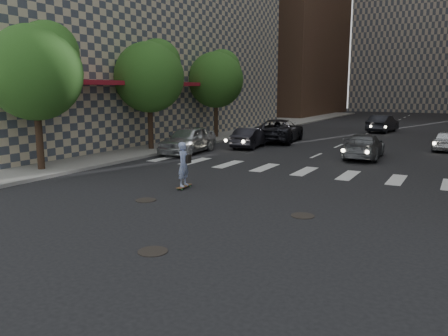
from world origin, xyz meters
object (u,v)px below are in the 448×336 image
(traffic_car_a, at_px, (250,138))
(traffic_car_b, at_px, (364,146))
(traffic_car_d, at_px, (447,140))
(tree_b, at_px, (151,74))
(skateboarder, at_px, (184,164))
(silver_sedan, at_px, (188,140))
(traffic_car_e, at_px, (383,124))
(tree_a, at_px, (37,68))
(traffic_car_c, at_px, (279,131))
(tree_c, at_px, (217,77))

(traffic_car_a, relative_size, traffic_car_b, 0.86)
(traffic_car_b, relative_size, traffic_car_d, 1.22)
(tree_b, height_order, skateboarder, tree_b)
(traffic_car_a, bearing_deg, skateboarder, 97.27)
(silver_sedan, height_order, traffic_car_a, silver_sedan)
(tree_b, bearing_deg, traffic_car_a, 42.90)
(traffic_car_a, bearing_deg, traffic_car_e, -117.47)
(tree_b, bearing_deg, traffic_car_b, 15.21)
(tree_a, height_order, skateboarder, tree_a)
(traffic_car_c, bearing_deg, traffic_car_a, 75.98)
(tree_c, bearing_deg, traffic_car_d, 3.11)
(traffic_car_b, bearing_deg, tree_c, -25.18)
(tree_b, relative_size, traffic_car_e, 1.44)
(traffic_car_a, distance_m, traffic_car_c, 4.01)
(skateboarder, bearing_deg, traffic_car_e, 78.95)
(traffic_car_e, bearing_deg, tree_c, 55.48)
(tree_a, relative_size, skateboarder, 3.72)
(tree_a, xyz_separation_m, silver_sedan, (2.45, 8.22, -3.84))
(tree_b, relative_size, traffic_car_c, 1.13)
(tree_c, distance_m, traffic_car_b, 13.50)
(silver_sedan, height_order, traffic_car_c, traffic_car_c)
(traffic_car_e, bearing_deg, tree_a, 76.99)
(tree_b, bearing_deg, skateboarder, -45.73)
(traffic_car_e, bearing_deg, traffic_car_d, 125.37)
(tree_b, bearing_deg, tree_c, 90.00)
(skateboarder, relative_size, traffic_car_a, 0.45)
(tree_a, height_order, tree_b, same)
(traffic_car_c, bearing_deg, traffic_car_d, 175.32)
(silver_sedan, bearing_deg, traffic_car_d, 27.22)
(traffic_car_c, distance_m, traffic_car_e, 12.39)
(silver_sedan, relative_size, traffic_car_e, 1.03)
(traffic_car_a, bearing_deg, tree_c, -45.84)
(tree_b, height_order, traffic_car_b, tree_b)
(traffic_car_c, relative_size, traffic_car_d, 1.56)
(traffic_car_a, height_order, traffic_car_b, traffic_car_b)
(tree_b, distance_m, traffic_car_b, 13.06)
(traffic_car_e, bearing_deg, tree_b, 69.61)
(tree_a, height_order, traffic_car_d, tree_a)
(traffic_car_c, bearing_deg, traffic_car_b, 136.59)
(traffic_car_c, xyz_separation_m, traffic_car_e, (5.34, 11.18, -0.06))
(tree_c, relative_size, traffic_car_b, 1.45)
(traffic_car_b, bearing_deg, tree_b, 11.58)
(tree_a, distance_m, silver_sedan, 9.40)
(tree_a, height_order, traffic_car_e, tree_a)
(tree_c, bearing_deg, tree_b, -90.00)
(tree_c, relative_size, traffic_car_d, 1.77)
(skateboarder, distance_m, traffic_car_c, 16.20)
(silver_sedan, relative_size, traffic_car_b, 1.04)
(tree_a, xyz_separation_m, traffic_car_c, (5.01, 16.24, -3.84))
(skateboarder, bearing_deg, traffic_car_a, 98.72)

